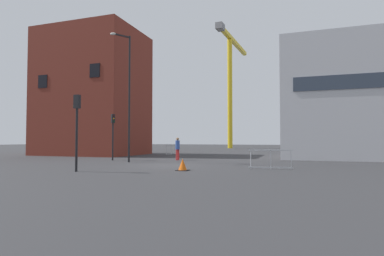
{
  "coord_description": "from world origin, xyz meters",
  "views": [
    {
      "loc": [
        7.8,
        -18.4,
        1.63
      ],
      "look_at": [
        0.0,
        4.55,
        2.52
      ],
      "focal_mm": 29.32,
      "sensor_mm": 36.0,
      "label": 1
    }
  ],
  "objects": [
    {
      "name": "ground",
      "position": [
        0.0,
        0.0,
        0.0
      ],
      "size": [
        160.0,
        160.0,
        0.0
      ],
      "primitive_type": "plane",
      "color": "#333335"
    },
    {
      "name": "brick_building",
      "position": [
        -13.17,
        10.14,
        6.59
      ],
      "size": [
        10.18,
        8.06,
        13.19
      ],
      "color": "maroon",
      "rests_on": "ground"
    },
    {
      "name": "office_block",
      "position": [
        12.81,
        12.44,
        5.04
      ],
      "size": [
        12.74,
        10.26,
        10.09
      ],
      "color": "#B7B7BC",
      "rests_on": "ground"
    },
    {
      "name": "construction_crane",
      "position": [
        -4.23,
        39.8,
        14.64
      ],
      "size": [
        2.28,
        19.46,
        21.5
      ],
      "color": "yellow",
      "rests_on": "ground"
    },
    {
      "name": "streetlamp_tall",
      "position": [
        -3.83,
        1.36,
        5.22
      ],
      "size": [
        0.97,
        1.33,
        9.16
      ],
      "color": "black",
      "rests_on": "ground"
    },
    {
      "name": "traffic_light_median",
      "position": [
        -2.91,
        -5.19,
        2.63
      ],
      "size": [
        0.37,
        0.24,
        3.91
      ],
      "color": "black",
      "rests_on": "ground"
    },
    {
      "name": "traffic_light_near",
      "position": [
        -5.98,
        2.85,
        2.45
      ],
      "size": [
        0.38,
        0.36,
        3.62
      ],
      "color": "black",
      "rests_on": "ground"
    },
    {
      "name": "pedestrian_walking",
      "position": [
        -1.26,
        4.71,
        1.04
      ],
      "size": [
        0.34,
        0.34,
        1.78
      ],
      "color": "red",
      "rests_on": "ground"
    },
    {
      "name": "safety_barrier_mid_span",
      "position": [
        -4.94,
        12.23,
        0.56
      ],
      "size": [
        0.31,
        1.96,
        1.08
      ],
      "color": "#9EA0A5",
      "rests_on": "ground"
    },
    {
      "name": "safety_barrier_rear",
      "position": [
        6.35,
        -0.77,
        0.56
      ],
      "size": [
        2.37,
        0.36,
        1.08
      ],
      "color": "#B2B5BA",
      "rests_on": "ground"
    },
    {
      "name": "traffic_cone_orange",
      "position": [
        2.02,
        -2.93,
        0.29
      ],
      "size": [
        0.61,
        0.61,
        0.62
      ],
      "color": "black",
      "rests_on": "ground"
    }
  ]
}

